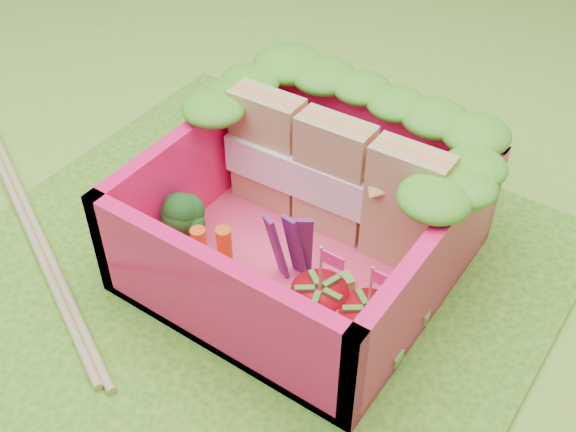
% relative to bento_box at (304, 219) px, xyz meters
% --- Properties ---
extents(ground, '(14.00, 14.00, 0.00)m').
position_rel_bento_box_xyz_m(ground, '(-0.17, -0.26, -0.31)').
color(ground, '#75B332').
rests_on(ground, ground).
extents(placemat, '(2.60, 2.60, 0.03)m').
position_rel_bento_box_xyz_m(placemat, '(-0.17, -0.26, -0.29)').
color(placemat, '#418E20').
rests_on(placemat, ground).
extents(bento_floor, '(1.30, 1.30, 0.05)m').
position_rel_bento_box_xyz_m(bento_floor, '(0.00, 0.00, -0.25)').
color(bento_floor, '#F73F72').
rests_on(bento_floor, placemat).
extents(bento_box, '(1.30, 1.30, 0.55)m').
position_rel_bento_box_xyz_m(bento_box, '(0.00, 0.00, 0.00)').
color(bento_box, '#FF1563').
rests_on(bento_box, placemat).
extents(lettuce_ruffle, '(1.43, 0.76, 0.11)m').
position_rel_bento_box_xyz_m(lettuce_ruffle, '(-0.00, 0.44, 0.33)').
color(lettuce_ruffle, '#28901A').
rests_on(lettuce_ruffle, bento_box).
extents(sandwich_stack, '(1.11, 0.22, 0.61)m').
position_rel_bento_box_xyz_m(sandwich_stack, '(0.01, 0.24, 0.07)').
color(sandwich_stack, tan).
rests_on(sandwich_stack, bento_floor).
extents(broccoli, '(0.31, 0.31, 0.24)m').
position_rel_bento_box_xyz_m(broccoli, '(-0.51, -0.25, -0.06)').
color(broccoli, '#679447').
rests_on(broccoli, bento_floor).
extents(carrot_sticks, '(0.19, 0.10, 0.29)m').
position_rel_bento_box_xyz_m(carrot_sticks, '(-0.26, -0.32, -0.09)').
color(carrot_sticks, orange).
rests_on(carrot_sticks, bento_floor).
extents(purple_wedges, '(0.16, 0.13, 0.38)m').
position_rel_bento_box_xyz_m(purple_wedges, '(0.03, -0.14, -0.04)').
color(purple_wedges, '#4A1A5C').
rests_on(purple_wedges, bento_floor).
extents(strawberry_left, '(0.24, 0.24, 0.48)m').
position_rel_bento_box_xyz_m(strawberry_left, '(0.29, -0.32, -0.10)').
color(strawberry_left, red).
rests_on(strawberry_left, bento_floor).
extents(strawberry_right, '(0.23, 0.23, 0.47)m').
position_rel_bento_box_xyz_m(strawberry_right, '(0.50, -0.30, -0.10)').
color(strawberry_right, red).
rests_on(strawberry_right, bento_floor).
extents(snap_peas, '(0.60, 0.53, 0.05)m').
position_rel_bento_box_xyz_m(snap_peas, '(0.35, -0.22, -0.20)').
color(snap_peas, '#5CA433').
rests_on(snap_peas, bento_floor).
extents(chopsticks, '(2.17, 1.06, 0.04)m').
position_rel_bento_box_xyz_m(chopsticks, '(-1.29, -0.54, -0.26)').
color(chopsticks, tan).
rests_on(chopsticks, placemat).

